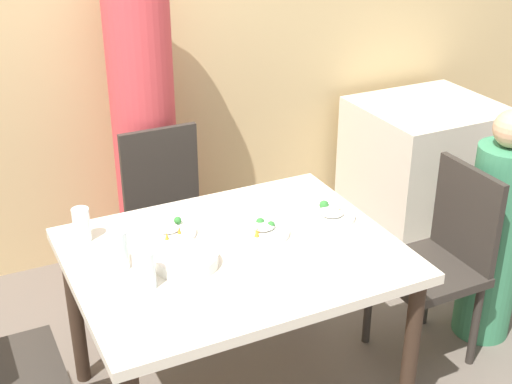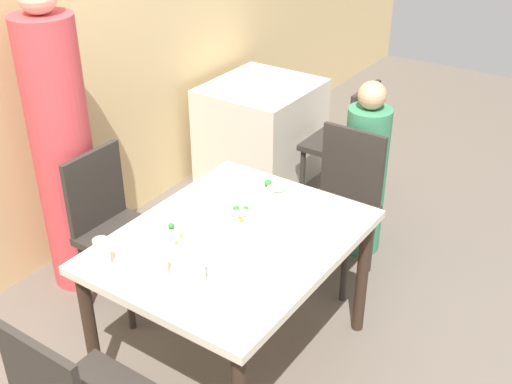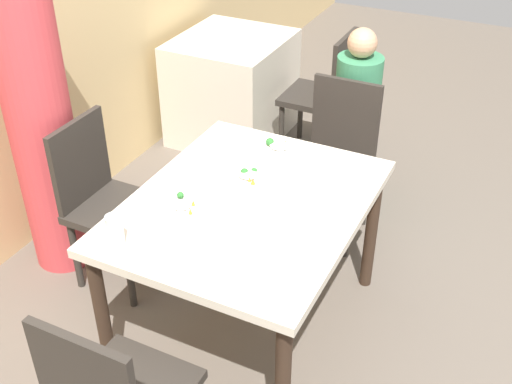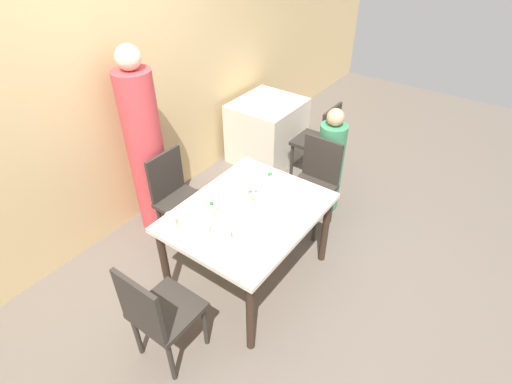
{
  "view_description": "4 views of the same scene",
  "coord_description": "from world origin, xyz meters",
  "px_view_note": "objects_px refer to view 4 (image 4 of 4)",
  "views": [
    {
      "loc": [
        -0.92,
        -2.08,
        2.08
      ],
      "look_at": [
        0.14,
        0.09,
        0.89
      ],
      "focal_mm": 50.0,
      "sensor_mm": 36.0,
      "label": 1
    },
    {
      "loc": [
        -1.93,
        -1.44,
        2.33
      ],
      "look_at": [
        0.06,
        -0.09,
        0.95
      ],
      "focal_mm": 45.0,
      "sensor_mm": 36.0,
      "label": 2
    },
    {
      "loc": [
        -2.0,
        -1.02,
        2.26
      ],
      "look_at": [
        -0.06,
        -0.07,
        0.83
      ],
      "focal_mm": 45.0,
      "sensor_mm": 36.0,
      "label": 3
    },
    {
      "loc": [
        -1.85,
        -1.41,
        2.64
      ],
      "look_at": [
        -0.0,
        -0.07,
        0.93
      ],
      "focal_mm": 28.0,
      "sensor_mm": 36.0,
      "label": 4
    }
  ],
  "objects_px": {
    "person_child": "(329,165)",
    "bowl_curry": "(234,223)",
    "chair_child_spot": "(314,182)",
    "plate_rice_adult": "(272,178)",
    "person_adult": "(146,152)",
    "glass_water_tall": "(204,229)",
    "chair_adult_spot": "(178,196)"
  },
  "relations": [
    {
      "from": "chair_child_spot",
      "to": "plate_rice_adult",
      "type": "xyz_separation_m",
      "value": [
        -0.5,
        0.15,
        0.26
      ]
    },
    {
      "from": "person_child",
      "to": "bowl_curry",
      "type": "relative_size",
      "value": 4.85
    },
    {
      "from": "chair_adult_spot",
      "to": "chair_child_spot",
      "type": "xyz_separation_m",
      "value": [
        0.91,
        -0.88,
        0.0
      ]
    },
    {
      "from": "person_child",
      "to": "glass_water_tall",
      "type": "relative_size",
      "value": 7.45
    },
    {
      "from": "plate_rice_adult",
      "to": "glass_water_tall",
      "type": "distance_m",
      "value": 0.85
    },
    {
      "from": "chair_adult_spot",
      "to": "glass_water_tall",
      "type": "xyz_separation_m",
      "value": [
        -0.44,
        -0.74,
        0.32
      ]
    },
    {
      "from": "person_adult",
      "to": "chair_adult_spot",
      "type": "bearing_deg",
      "value": -90.0
    },
    {
      "from": "person_adult",
      "to": "bowl_curry",
      "type": "relative_size",
      "value": 7.71
    },
    {
      "from": "person_child",
      "to": "glass_water_tall",
      "type": "bearing_deg",
      "value": 175.16
    },
    {
      "from": "person_adult",
      "to": "glass_water_tall",
      "type": "relative_size",
      "value": 11.84
    },
    {
      "from": "chair_adult_spot",
      "to": "plate_rice_adult",
      "type": "height_order",
      "value": "chair_adult_spot"
    },
    {
      "from": "plate_rice_adult",
      "to": "glass_water_tall",
      "type": "bearing_deg",
      "value": -179.42
    },
    {
      "from": "chair_child_spot",
      "to": "plate_rice_adult",
      "type": "relative_size",
      "value": 3.45
    },
    {
      "from": "person_adult",
      "to": "glass_water_tall",
      "type": "height_order",
      "value": "person_adult"
    },
    {
      "from": "plate_rice_adult",
      "to": "chair_child_spot",
      "type": "bearing_deg",
      "value": -16.6
    },
    {
      "from": "chair_adult_spot",
      "to": "bowl_curry",
      "type": "xyz_separation_m",
      "value": [
        -0.22,
        -0.83,
        0.27
      ]
    },
    {
      "from": "chair_adult_spot",
      "to": "bowl_curry",
      "type": "bearing_deg",
      "value": -105.07
    },
    {
      "from": "chair_adult_spot",
      "to": "bowl_curry",
      "type": "distance_m",
      "value": 0.9
    },
    {
      "from": "person_child",
      "to": "bowl_curry",
      "type": "bearing_deg",
      "value": 178.07
    },
    {
      "from": "person_adult",
      "to": "bowl_curry",
      "type": "bearing_deg",
      "value": -100.91
    },
    {
      "from": "bowl_curry",
      "to": "plate_rice_adult",
      "type": "height_order",
      "value": "plate_rice_adult"
    },
    {
      "from": "bowl_curry",
      "to": "plate_rice_adult",
      "type": "distance_m",
      "value": 0.64
    },
    {
      "from": "chair_adult_spot",
      "to": "person_child",
      "type": "bearing_deg",
      "value": -36.14
    },
    {
      "from": "chair_adult_spot",
      "to": "glass_water_tall",
      "type": "relative_size",
      "value": 5.93
    },
    {
      "from": "chair_adult_spot",
      "to": "bowl_curry",
      "type": "height_order",
      "value": "chair_adult_spot"
    },
    {
      "from": "person_child",
      "to": "bowl_curry",
      "type": "distance_m",
      "value": 1.45
    },
    {
      "from": "chair_adult_spot",
      "to": "bowl_curry",
      "type": "relative_size",
      "value": 3.87
    },
    {
      "from": "person_adult",
      "to": "plate_rice_adult",
      "type": "height_order",
      "value": "person_adult"
    },
    {
      "from": "bowl_curry",
      "to": "plate_rice_adult",
      "type": "bearing_deg",
      "value": 8.95
    },
    {
      "from": "person_child",
      "to": "glass_water_tall",
      "type": "height_order",
      "value": "person_child"
    },
    {
      "from": "person_child",
      "to": "chair_adult_spot",
      "type": "bearing_deg",
      "value": 143.86
    },
    {
      "from": "chair_child_spot",
      "to": "bowl_curry",
      "type": "bearing_deg",
      "value": -92.45
    }
  ]
}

